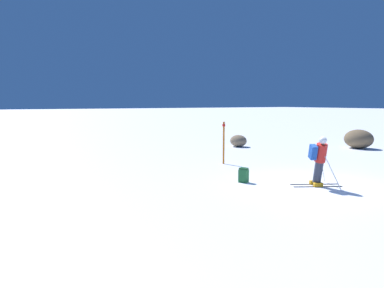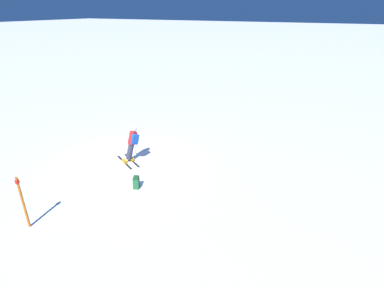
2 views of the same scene
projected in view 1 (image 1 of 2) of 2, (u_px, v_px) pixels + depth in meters
name	position (u px, v px, depth m)	size (l,w,h in m)	color
ground_plane	(313.00, 185.00, 12.30)	(300.00, 300.00, 0.00)	white
skier	(319.00, 159.00, 11.84)	(1.41, 1.60, 1.68)	black
spare_backpack	(244.00, 175.00, 12.66)	(0.37, 0.33, 0.50)	#236633
exposed_boulder_0	(359.00, 139.00, 22.00)	(1.72, 1.46, 1.12)	brown
exposed_boulder_1	(238.00, 141.00, 22.84)	(1.11, 0.95, 0.72)	#7A664C
trail_marker	(224.00, 141.00, 16.42)	(0.13, 0.13, 1.86)	orange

